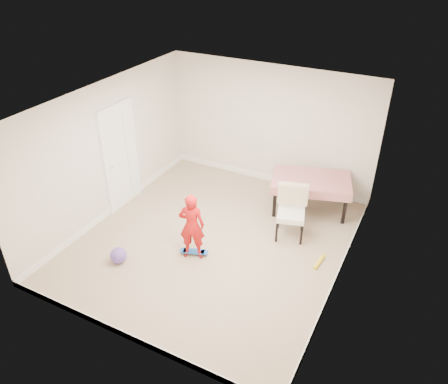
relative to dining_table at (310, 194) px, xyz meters
The scene contains 17 objects.
ground 2.17m from the dining_table, 123.68° to the right, with size 5.00×5.00×0.00m, color tan.
ceiling 3.09m from the dining_table, 123.68° to the right, with size 4.50×5.00×0.04m, color silver.
wall_back 1.67m from the dining_table, 149.76° to the left, with size 4.50×0.04×2.60m, color silver.
wall_front 4.53m from the dining_table, 105.59° to the right, with size 4.50×0.04×2.60m, color silver.
wall_left 3.97m from the dining_table, 152.43° to the right, with size 0.04×5.00×2.60m, color silver.
wall_right 2.27m from the dining_table, 59.80° to the right, with size 0.04×5.00×2.60m, color silver.
door 3.78m from the dining_table, 156.47° to the right, with size 0.10×0.94×2.11m, color white.
baseboard_back 1.41m from the dining_table, 149.40° to the left, with size 4.50×0.02×0.12m, color white.
baseboard_front 4.45m from the dining_table, 105.56° to the right, with size 4.50×0.02×0.12m, color white.
baseboard_left 3.88m from the dining_table, 152.50° to the right, with size 0.02×5.00×0.12m, color white.
baseboard_right 2.09m from the dining_table, 59.56° to the right, with size 0.02×5.00×0.12m, color white.
dining_table is the anchor object (origin of this frame).
dining_chair 1.03m from the dining_table, 91.89° to the right, with size 0.54×0.62×0.99m, color white, non-canonical shape.
skateboard 2.66m from the dining_table, 119.81° to the right, with size 0.50×0.18×0.08m, color blue, non-canonical shape.
child 2.67m from the dining_table, 119.82° to the right, with size 0.43×0.28×1.18m, color red.
balloon 3.85m from the dining_table, 127.56° to the right, with size 0.28×0.28×0.28m, color #6648AE.
foam_toy 1.70m from the dining_table, 65.57° to the right, with size 0.06×0.06×0.40m, color yellow.
Camera 1 is at (3.05, -5.52, 4.88)m, focal length 35.00 mm.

